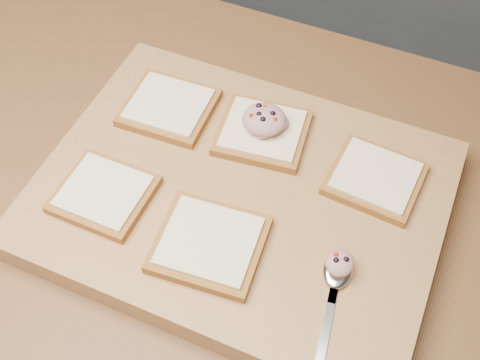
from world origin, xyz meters
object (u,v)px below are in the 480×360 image
(bread_far_center, at_px, (263,132))
(tuna_salad_dollop, at_px, (264,119))
(cutting_board, at_px, (240,198))
(spoon, at_px, (336,279))

(bread_far_center, height_order, tuna_salad_dollop, tuna_salad_dollop)
(cutting_board, distance_m, tuna_salad_dollop, 0.12)
(spoon, bearing_deg, bread_far_center, 133.39)
(tuna_salad_dollop, bearing_deg, cutting_board, -85.70)
(bread_far_center, bearing_deg, tuna_salad_dollop, 86.37)
(tuna_salad_dollop, xyz_separation_m, spoon, (0.17, -0.18, -0.03))
(tuna_salad_dollop, bearing_deg, spoon, -47.18)
(bread_far_center, xyz_separation_m, tuna_salad_dollop, (0.00, 0.00, 0.02))
(tuna_salad_dollop, bearing_deg, bread_far_center, -93.63)
(cutting_board, height_order, bread_far_center, bread_far_center)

